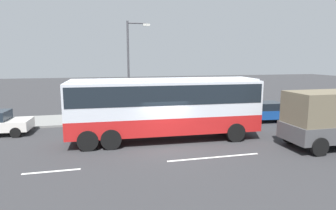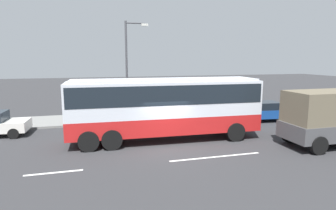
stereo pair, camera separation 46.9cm
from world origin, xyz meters
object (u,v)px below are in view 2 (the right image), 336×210
Objects in this scene: car_blue_saloon at (263,111)px; street_lamp at (129,65)px; pedestrian_at_crossing at (175,103)px; coach_bus at (165,103)px; pedestrian_near_curb at (199,102)px.

car_blue_saloon is 10.88m from street_lamp.
pedestrian_at_crossing reaches higher than car_blue_saloon.
coach_bus is 9.33m from car_blue_saloon.
street_lamp is at bearing -126.72° from pedestrian_at_crossing.
coach_bus reaches higher than car_blue_saloon.
pedestrian_at_crossing is at bearing 70.35° from coach_bus.
pedestrian_near_curb is at bearing 8.41° from street_lamp.
car_blue_saloon is 2.76× the size of pedestrian_near_curb.
pedestrian_near_curb is (4.61, 6.23, -1.10)m from coach_bus.
coach_bus is 6.30× the size of pedestrian_at_crossing.
pedestrian_near_curb is (-4.07, 3.14, 0.36)m from car_blue_saloon.
pedestrian_near_curb is at bearing 37.65° from pedestrian_at_crossing.
street_lamp reaches higher than coach_bus.
pedestrian_near_curb is 0.24× the size of street_lamp.
pedestrian_near_curb is at bearing 147.12° from car_blue_saloon.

